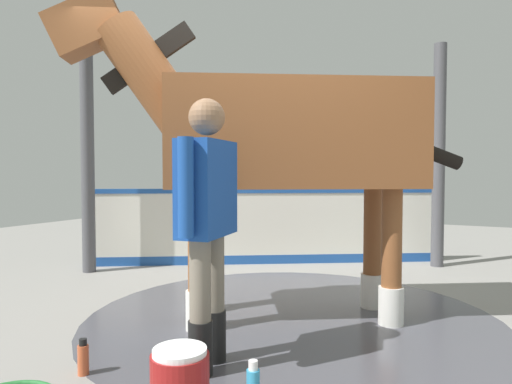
{
  "coord_description": "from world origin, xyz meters",
  "views": [
    {
      "loc": [
        1.57,
        -3.53,
        1.23
      ],
      "look_at": [
        0.1,
        -0.59,
        1.09
      ],
      "focal_mm": 31.75,
      "sensor_mm": 36.0,
      "label": 1
    }
  ],
  "objects_px": {
    "wash_bucket": "(180,382)",
    "bottle_spray": "(83,358)",
    "handler": "(207,214)",
    "horse": "(276,141)"
  },
  "relations": [
    {
      "from": "wash_bucket",
      "to": "bottle_spray",
      "type": "height_order",
      "value": "wash_bucket"
    },
    {
      "from": "handler",
      "to": "bottle_spray",
      "type": "xyz_separation_m",
      "value": [
        -0.62,
        -0.42,
        -0.87
      ]
    },
    {
      "from": "handler",
      "to": "bottle_spray",
      "type": "height_order",
      "value": "handler"
    },
    {
      "from": "wash_bucket",
      "to": "bottle_spray",
      "type": "relative_size",
      "value": 1.53
    },
    {
      "from": "handler",
      "to": "bottle_spray",
      "type": "bearing_deg",
      "value": -155.06
    },
    {
      "from": "horse",
      "to": "wash_bucket",
      "type": "distance_m",
      "value": 2.09
    },
    {
      "from": "horse",
      "to": "bottle_spray",
      "type": "bearing_deg",
      "value": 36.93
    },
    {
      "from": "handler",
      "to": "wash_bucket",
      "type": "bearing_deg",
      "value": -81.23
    },
    {
      "from": "handler",
      "to": "bottle_spray",
      "type": "relative_size",
      "value": 7.64
    },
    {
      "from": "horse",
      "to": "wash_bucket",
      "type": "xyz_separation_m",
      "value": [
        0.18,
        -1.61,
        -1.33
      ]
    }
  ]
}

